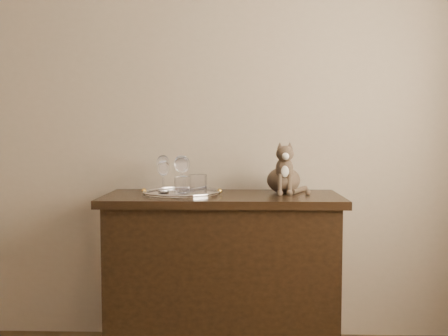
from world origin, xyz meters
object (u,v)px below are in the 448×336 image
Objects in this scene: wine_glass_a at (163,173)px; tumbler_b at (183,185)px; sideboard at (222,277)px; wine_glass_b at (183,173)px; wine_glass_c at (163,177)px; tumbler_a at (198,184)px; cat at (284,167)px; wine_glass_d at (181,174)px; tray at (182,193)px.

tumbler_b is (0.12, -0.16, -0.05)m from wine_glass_a.
wine_glass_b reaches higher than sideboard.
tumbler_b is at bearing -30.13° from wine_glass_c.
tumbler_a is at bearing -39.43° from wine_glass_a.
wine_glass_a is at bearing -179.33° from cat.
wine_glass_a is at bearing 161.29° from sideboard.
cat is (0.54, 0.04, 0.03)m from wine_glass_d.
sideboard is 0.50m from tumbler_a.
sideboard is 11.95× the size of tumbler_a.
wine_glass_a reaches higher than sideboard.
wine_glass_a reaches higher than wine_glass_b.
wine_glass_d is at bearing 32.21° from wine_glass_c.
wine_glass_d is (0.10, -0.05, 0.00)m from wine_glass_a.
wine_glass_a reaches higher than tumbler_a.
wine_glass_d is 0.16m from tumbler_a.
wine_glass_a is 1.13× the size of wine_glass_c.
sideboard is 0.48m from tray.
tumbler_a is at bearing -49.53° from wine_glass_d.
wine_glass_a is (-0.11, 0.09, 0.10)m from tray.
tumbler_a is at bearing 0.11° from tumbler_b.
sideboard is at bearing -5.66° from tray.
wine_glass_a is 0.11m from wine_glass_d.
wine_glass_c is at bearing 161.50° from tumbler_a.
tumbler_b is (0.01, -0.15, -0.05)m from wine_glass_b.
wine_glass_b is (-0.21, 0.10, 0.53)m from sideboard.
wine_glass_d is (-0.01, 0.04, 0.10)m from tray.
wine_glass_c is 0.13m from tumbler_b.
tray is at bearing 139.53° from tumbler_a.
wine_glass_c is at bearing 149.87° from tumbler_b.
cat is at bearing 8.12° from tray.
tumbler_a is at bearing -40.47° from tray.
tumbler_a is 0.47m from cat.
tray is 0.13m from wine_glass_b.
tumbler_b is at bearing -85.11° from wine_glass_b.
sideboard is at bearing -15.13° from wine_glass_d.
cat is (0.62, 0.09, 0.04)m from wine_glass_c.
sideboard is 0.60m from wine_glass_c.
wine_glass_b reaches higher than tumbler_a.
wine_glass_b is at bearing -178.69° from cat.
tray reaches higher than sideboard.
wine_glass_d reaches higher than wine_glass_c.
wine_glass_c is at bearing -170.72° from tray.
wine_glass_d reaches higher than tumbler_a.
sideboard is 7.16× the size of wine_glass_c.
tumbler_a is (0.09, -0.08, 0.05)m from tray.
wine_glass_a is 0.64m from cat.
tray is at bearing 174.34° from sideboard.
sideboard is 0.52m from tumbler_b.
wine_glass_b is 1.86× the size of tumbler_a.
wine_glass_c is at bearing -134.17° from wine_glass_b.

